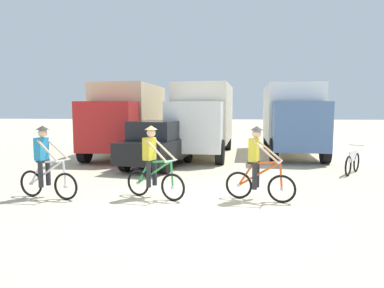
# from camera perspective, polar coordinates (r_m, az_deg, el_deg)

# --- Properties ---
(ground_plane) EXTENTS (120.00, 120.00, 0.00)m
(ground_plane) POSITION_cam_1_polar(r_m,az_deg,el_deg) (8.19, 0.30, -10.14)
(ground_plane) COLOR beige
(box_truck_tan_camper) EXTENTS (2.56, 6.81, 3.35)m
(box_truck_tan_camper) POSITION_cam_1_polar(r_m,az_deg,el_deg) (17.21, -10.30, 4.52)
(box_truck_tan_camper) COLOR #CCB78E
(box_truck_tan_camper) RESTS_ON ground
(box_truck_cream_rv) EXTENTS (2.87, 6.91, 3.35)m
(box_truck_cream_rv) POSITION_cam_1_polar(r_m,az_deg,el_deg) (16.80, 1.88, 4.58)
(box_truck_cream_rv) COLOR beige
(box_truck_cream_rv) RESTS_ON ground
(box_truck_white_box) EXTENTS (2.79, 6.88, 3.35)m
(box_truck_white_box) POSITION_cam_1_polar(r_m,az_deg,el_deg) (17.71, 15.79, 4.43)
(box_truck_white_box) COLOR white
(box_truck_white_box) RESTS_ON ground
(sedan_parked) EXTENTS (2.56, 4.47, 1.76)m
(sedan_parked) POSITION_cam_1_polar(r_m,az_deg,el_deg) (13.53, -5.48, 0.02)
(sedan_parked) COLOR black
(sedan_parked) RESTS_ON ground
(cyclist_orange_shirt) EXTENTS (1.70, 0.60, 1.82)m
(cyclist_orange_shirt) POSITION_cam_1_polar(r_m,az_deg,el_deg) (9.52, -22.56, -3.11)
(cyclist_orange_shirt) COLOR black
(cyclist_orange_shirt) RESTS_ON ground
(cyclist_cowboy_hat) EXTENTS (1.60, 0.82, 1.82)m
(cyclist_cowboy_hat) POSITION_cam_1_polar(r_m,az_deg,el_deg) (8.85, -6.33, -3.34)
(cyclist_cowboy_hat) COLOR black
(cyclist_cowboy_hat) RESTS_ON ground
(cyclist_near_camera) EXTENTS (1.66, 0.71, 1.82)m
(cyclist_near_camera) POSITION_cam_1_polar(r_m,az_deg,el_deg) (8.72, 10.55, -3.55)
(cyclist_near_camera) COLOR black
(cyclist_near_camera) RESTS_ON ground
(bicycle_spare) EXTENTS (1.00, 1.48, 0.97)m
(bicycle_spare) POSITION_cam_1_polar(r_m,az_deg,el_deg) (13.25, 24.46, -2.72)
(bicycle_spare) COLOR black
(bicycle_spare) RESTS_ON ground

